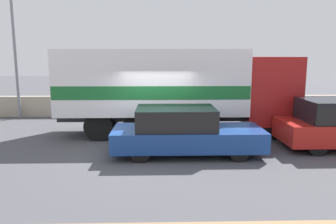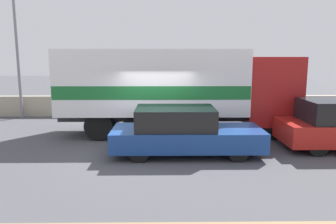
{
  "view_description": "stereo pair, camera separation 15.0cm",
  "coord_description": "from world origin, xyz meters",
  "px_view_note": "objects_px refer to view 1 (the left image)",
  "views": [
    {
      "loc": [
        0.1,
        -9.83,
        3.0
      ],
      "look_at": [
        0.39,
        1.22,
        1.09
      ],
      "focal_mm": 35.0,
      "sensor_mm": 36.0,
      "label": 1
    },
    {
      "loc": [
        0.25,
        -9.83,
        3.0
      ],
      "look_at": [
        0.39,
        1.22,
        1.09
      ],
      "focal_mm": 35.0,
      "sensor_mm": 36.0,
      "label": 2
    }
  ],
  "objects_px": {
    "box_truck": "(173,86)",
    "pedestrian": "(287,105)",
    "car_hatchback": "(184,131)",
    "street_lamp": "(13,23)"
  },
  "relations": [
    {
      "from": "box_truck",
      "to": "pedestrian",
      "type": "distance_m",
      "value": 5.52
    },
    {
      "from": "car_hatchback",
      "to": "pedestrian",
      "type": "bearing_deg",
      "value": 41.82
    },
    {
      "from": "box_truck",
      "to": "pedestrian",
      "type": "bearing_deg",
      "value": 19.23
    },
    {
      "from": "car_hatchback",
      "to": "box_truck",
      "type": "bearing_deg",
      "value": 94.81
    },
    {
      "from": "street_lamp",
      "to": "box_truck",
      "type": "bearing_deg",
      "value": -25.66
    },
    {
      "from": "box_truck",
      "to": "car_hatchback",
      "type": "height_order",
      "value": "box_truck"
    },
    {
      "from": "car_hatchback",
      "to": "pedestrian",
      "type": "relative_size",
      "value": 2.72
    },
    {
      "from": "pedestrian",
      "to": "street_lamp",
      "type": "bearing_deg",
      "value": 172.11
    },
    {
      "from": "car_hatchback",
      "to": "pedestrian",
      "type": "distance_m",
      "value": 6.6
    },
    {
      "from": "street_lamp",
      "to": "car_hatchback",
      "type": "bearing_deg",
      "value": -39.09
    }
  ]
}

